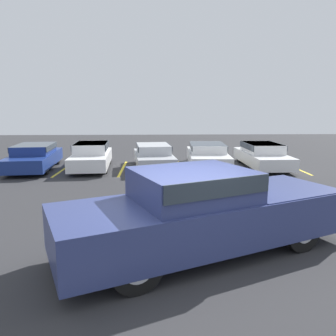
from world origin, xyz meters
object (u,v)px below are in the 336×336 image
object	(u,v)px
pickup_truck	(206,210)
parked_sedan_d	(207,155)
parked_sedan_b	(92,155)
parked_sedan_e	(262,154)
wheel_stop_curb	(202,158)
parked_sedan_c	(153,156)
parked_sedan_a	(35,156)

from	to	relation	value
pickup_truck	parked_sedan_d	size ratio (longest dim) A/B	1.37
pickup_truck	parked_sedan_d	distance (m)	9.80
pickup_truck	parked_sedan_b	world-z (taller)	pickup_truck
parked_sedan_e	wheel_stop_curb	distance (m)	3.73
parked_sedan_e	parked_sedan_c	bearing A→B (deg)	-89.28
parked_sedan_a	parked_sedan_b	xyz separation A→B (m)	(2.74, 0.10, 0.02)
pickup_truck	parked_sedan_e	size ratio (longest dim) A/B	1.38
parked_sedan_a	parked_sedan_c	bearing A→B (deg)	85.49
parked_sedan_d	parked_sedan_e	world-z (taller)	parked_sedan_e
parked_sedan_c	parked_sedan_e	xyz separation A→B (m)	(5.51, 0.11, 0.01)
parked_sedan_c	parked_sedan_e	size ratio (longest dim) A/B	0.93
parked_sedan_c	parked_sedan_e	distance (m)	5.51
parked_sedan_b	parked_sedan_c	bearing A→B (deg)	85.97
pickup_truck	parked_sedan_d	xyz separation A→B (m)	(1.55, 9.67, -0.25)
parked_sedan_b	parked_sedan_e	distance (m)	8.57
parked_sedan_b	parked_sedan_e	bearing A→B (deg)	86.69
parked_sedan_d	wheel_stop_curb	xyz separation A→B (m)	(0.12, 2.61, -0.58)
parked_sedan_c	parked_sedan_a	bearing A→B (deg)	-95.00
parked_sedan_d	parked_sedan_c	bearing A→B (deg)	-86.39
pickup_truck	parked_sedan_d	world-z (taller)	pickup_truck
pickup_truck	parked_sedan_e	bearing A→B (deg)	42.39
parked_sedan_a	wheel_stop_curb	xyz separation A→B (m)	(8.62, 2.74, -0.58)
parked_sedan_a	pickup_truck	bearing A→B (deg)	30.52
parked_sedan_b	parked_sedan_d	size ratio (longest dim) A/B	0.95
parked_sedan_e	parked_sedan_b	bearing A→B (deg)	-89.68
wheel_stop_curb	parked_sedan_d	bearing A→B (deg)	-92.70
pickup_truck	wheel_stop_curb	distance (m)	12.42
parked_sedan_d	parked_sedan_e	xyz separation A→B (m)	(2.81, 0.09, -0.01)
pickup_truck	parked_sedan_e	distance (m)	10.70
parked_sedan_d	parked_sedan_e	distance (m)	2.81
parked_sedan_e	parked_sedan_a	bearing A→B (deg)	-89.37
parked_sedan_c	parked_sedan_e	bearing A→B (deg)	85.19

